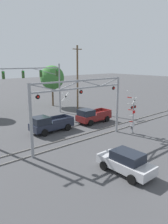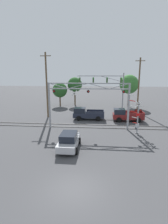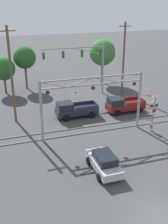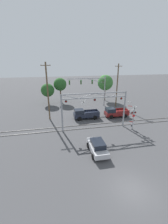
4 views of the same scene
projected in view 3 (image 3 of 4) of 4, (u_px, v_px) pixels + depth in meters
ground_plane at (160, 219)px, 18.68m from camera, size 200.00×200.00×0.00m
rail_track_near at (92, 132)px, 30.54m from camera, size 80.00×0.08×0.10m
rail_track_far at (87, 127)px, 31.80m from camera, size 80.00×0.08×0.10m
crossing_gantry at (93, 97)px, 28.71m from camera, size 11.04×0.29×6.32m
crossing_signal_mast at (153, 115)px, 30.01m from camera, size 1.72×0.35×5.04m
traffic_signal_span at (87, 59)px, 40.44m from camera, size 9.41×0.39×7.68m
pickup_truck_lead at (74, 110)px, 34.20m from camera, size 5.09×2.23×1.97m
pickup_truck_following at (123, 105)px, 35.71m from camera, size 4.84×2.23×1.97m
sedan_waiting at (104, 162)px, 23.53m from camera, size 2.06×4.32×1.68m
utility_pole_left at (11, 75)px, 31.28m from camera, size 1.80×0.28×10.98m
utility_pole_right at (124, 58)px, 41.09m from camera, size 1.80×0.28×10.49m
background_tree_beyond_span at (25, 58)px, 43.52m from camera, size 3.48×3.48×6.71m
background_tree_far_left_verge at (4, 69)px, 41.76m from camera, size 3.46×3.46×5.50m
background_tree_far_right_verge at (102, 53)px, 46.38m from camera, size 4.32×4.32×7.33m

